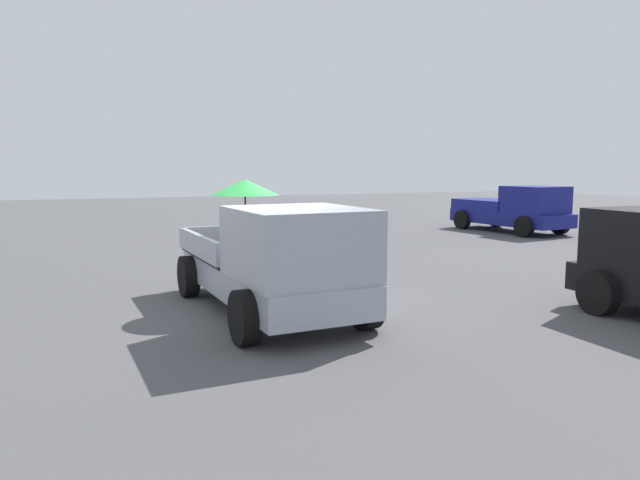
% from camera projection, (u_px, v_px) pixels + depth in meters
% --- Properties ---
extents(ground_plane, '(80.00, 80.00, 0.00)m').
position_uv_depth(ground_plane, '(267.00, 311.00, 10.36)').
color(ground_plane, '#4C4C4F').
extents(pickup_truck_main, '(5.17, 2.53, 2.29)m').
position_uv_depth(pickup_truck_main, '(276.00, 260.00, 9.82)').
color(pickup_truck_main, black).
rests_on(pickup_truck_main, ground).
extents(pickup_truck_red, '(4.99, 2.66, 1.80)m').
position_uv_depth(pickup_truck_red, '(514.00, 209.00, 22.71)').
color(pickup_truck_red, black).
rests_on(pickup_truck_red, ground).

